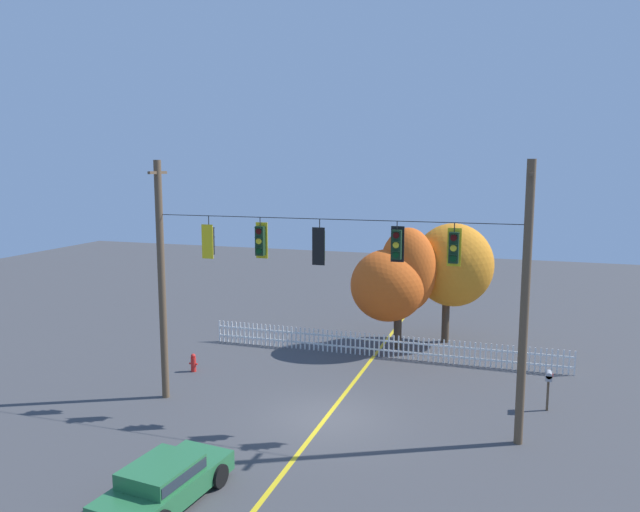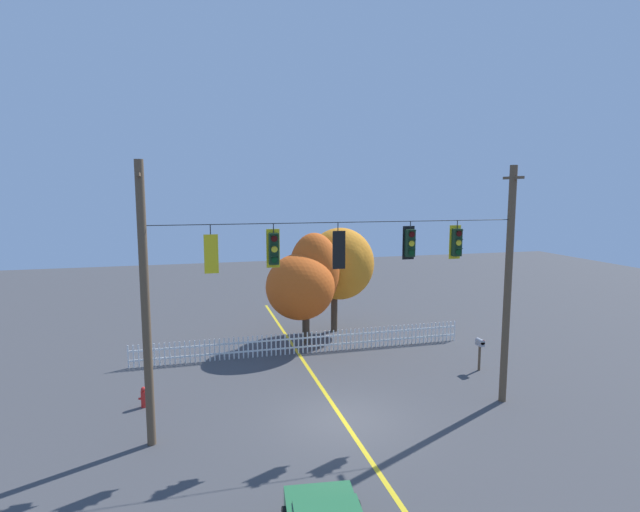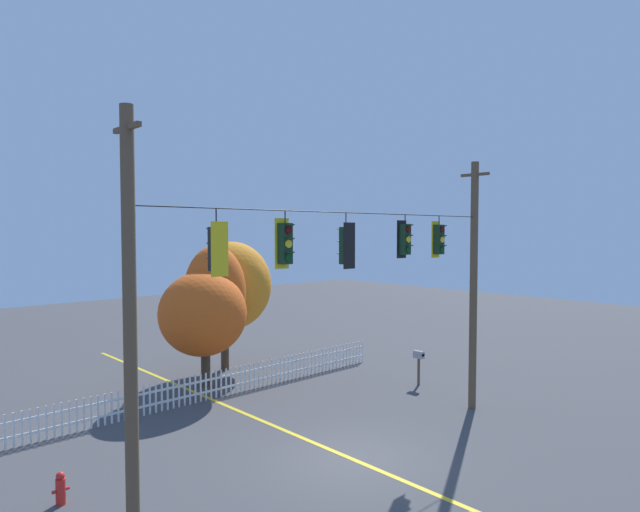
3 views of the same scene
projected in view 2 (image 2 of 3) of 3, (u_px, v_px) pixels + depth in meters
ground at (343, 420)px, 17.11m from camera, size 80.00×80.00×0.00m
lane_centerline_stripe at (343, 420)px, 17.10m from camera, size 0.16×36.00×0.01m
signal_support_span at (344, 293)px, 16.52m from camera, size 12.93×1.10×8.84m
traffic_signal_westbound_side at (211, 253)px, 15.22m from camera, size 0.43×0.38×1.50m
traffic_signal_eastbound_side at (274, 249)px, 15.72m from camera, size 0.43×0.38×1.44m
traffic_signal_northbound_secondary at (338, 249)px, 16.25m from camera, size 0.43×0.38×1.53m
traffic_signal_northbound_primary at (410, 243)px, 16.91m from camera, size 0.43×0.38×1.33m
traffic_signal_southbound_primary at (457, 242)px, 17.37m from camera, size 0.43×0.38×1.38m
white_picket_fence at (305, 343)px, 24.16m from camera, size 16.40×0.06×1.05m
autumn_maple_near_fence at (306, 281)px, 25.11m from camera, size 3.91×3.40×5.80m
autumn_maple_mid at (342, 263)px, 27.42m from camera, size 3.86×3.28×5.91m
fire_hydrant at (144, 397)px, 18.12m from camera, size 0.38×0.22×0.78m
roadside_mailbox at (480, 345)px, 21.74m from camera, size 0.25×0.44×1.44m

